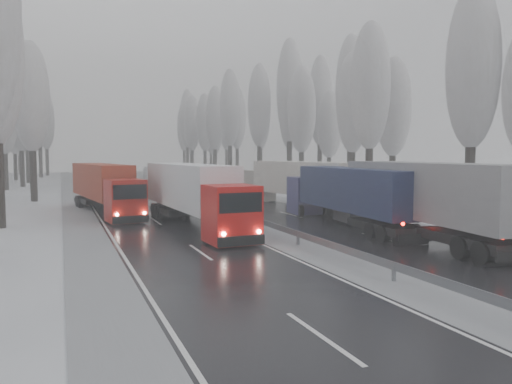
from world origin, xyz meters
TOP-DOWN VIEW (x-y plane):
  - ground at (0.00, 0.00)m, footprint 260.00×260.00m
  - carriageway_right at (5.25, 30.00)m, footprint 7.50×200.00m
  - carriageway_left at (-5.25, 30.00)m, footprint 7.50×200.00m
  - median_slush at (0.00, 30.00)m, footprint 3.00×200.00m
  - shoulder_right at (10.20, 30.00)m, footprint 2.40×200.00m
  - shoulder_left at (-10.20, 30.00)m, footprint 2.40×200.00m
  - median_guardrail at (0.00, 29.99)m, footprint 0.12×200.00m
  - tree_16 at (15.04, 15.67)m, footprint 3.60×3.60m
  - tree_18 at (14.51, 27.03)m, footprint 3.60×3.60m
  - tree_19 at (20.02, 31.03)m, footprint 3.60×3.60m
  - tree_20 at (17.90, 35.17)m, footprint 3.60×3.60m
  - tree_21 at (20.12, 39.17)m, footprint 3.60×3.60m
  - tree_22 at (17.02, 45.60)m, footprint 3.60×3.60m
  - tree_23 at (23.31, 49.60)m, footprint 3.60×3.60m
  - tree_24 at (17.90, 51.02)m, footprint 3.60×3.60m
  - tree_25 at (24.81, 55.02)m, footprint 3.60×3.60m
  - tree_26 at (17.56, 61.27)m, footprint 3.60×3.60m
  - tree_27 at (24.72, 65.27)m, footprint 3.60×3.60m
  - tree_28 at (16.34, 71.95)m, footprint 3.60×3.60m
  - tree_29 at (23.71, 75.95)m, footprint 3.60×3.60m
  - tree_30 at (16.56, 81.70)m, footprint 3.60×3.60m
  - tree_31 at (22.48, 85.70)m, footprint 3.60×3.60m
  - tree_32 at (16.63, 89.21)m, footprint 3.60×3.60m
  - tree_33 at (19.77, 93.21)m, footprint 3.60×3.60m
  - tree_34 at (15.73, 96.32)m, footprint 3.60×3.60m
  - tree_35 at (24.94, 100.32)m, footprint 3.60×3.60m
  - tree_36 at (17.04, 106.16)m, footprint 3.60×3.60m
  - tree_37 at (24.02, 110.16)m, footprint 3.60×3.60m
  - tree_38 at (18.73, 116.73)m, footprint 3.60×3.60m
  - tree_39 at (21.55, 120.73)m, footprint 3.60×3.60m
  - tree_62 at (-13.94, 43.73)m, footprint 3.60×3.60m
  - tree_66 at (-18.16, 62.35)m, footprint 3.60×3.60m
  - tree_68 at (-16.58, 69.11)m, footprint 3.60×3.60m
  - tree_70 at (-16.33, 79.19)m, footprint 3.60×3.60m
  - tree_72 at (-18.93, 88.54)m, footprint 3.60×3.60m
  - tree_74 at (-15.07, 99.33)m, footprint 3.60×3.60m
  - tree_76 at (-14.05, 108.72)m, footprint 3.60×3.60m
  - tree_77 at (-19.66, 112.72)m, footprint 3.60×3.60m
  - tree_78 at (-17.56, 115.31)m, footprint 3.60×3.60m
  - tree_79 at (-20.33, 119.31)m, footprint 3.60×3.60m
  - truck_grey_tarp at (6.87, 11.32)m, footprint 4.36×16.88m
  - truck_blue_box at (5.87, 16.79)m, footprint 3.49×15.20m
  - truck_cream_box at (7.68, 28.00)m, footprint 4.53×16.17m
  - box_truck_distant at (3.79, 79.34)m, footprint 2.48×6.78m
  - truck_red_white at (-3.54, 20.01)m, footprint 3.30×16.04m
  - truck_red_red at (-8.21, 30.34)m, footprint 4.37×15.50m

SIDE VIEW (x-z plane):
  - ground at x=0.00m, z-range 0.00..0.00m
  - carriageway_right at x=5.25m, z-range 0.00..0.03m
  - carriageway_left at x=-5.25m, z-range 0.00..0.03m
  - median_slush at x=0.00m, z-range 0.00..0.04m
  - shoulder_right at x=10.20m, z-range 0.00..0.04m
  - shoulder_left at x=-10.20m, z-range 0.00..0.04m
  - median_guardrail at x=0.00m, z-range 0.22..0.98m
  - box_truck_distant at x=3.79m, z-range 0.02..2.51m
  - truck_blue_box at x=5.87m, z-range 0.32..4.19m
  - truck_red_red at x=-8.21m, z-range 0.33..4.27m
  - truck_red_white at x=-3.54m, z-range 0.34..4.43m
  - truck_cream_box at x=7.68m, z-range 0.34..4.46m
  - truck_grey_tarp at x=6.87m, z-range 0.36..4.65m
  - tree_23 at x=23.31m, z-range 1.99..15.54m
  - tree_77 at x=-19.66m, z-range 2.10..16.42m
  - tree_33 at x=19.77m, z-range 2.10..16.42m
  - tree_19 at x=20.02m, z-range 2.13..16.70m
  - tree_72 at x=-18.93m, z-range 2.21..17.31m
  - tree_66 at x=-18.16m, z-range 2.22..17.45m
  - tree_20 at x=17.90m, z-range 2.29..18.00m
  - tree_22 at x=17.02m, z-range 2.31..18.17m
  - tree_62 at x=-13.94m, z-range 2.34..18.38m
  - tree_39 at x=21.55m, z-range 2.36..18.54m
  - tree_37 at x=24.02m, z-range 2.38..18.75m
  - tree_16 at x=15.04m, z-range 2.40..18.93m
  - tree_18 at x=14.51m, z-range 2.41..18.99m
  - tree_68 at x=-16.58m, z-range 2.42..19.07m
  - tree_79 at x=-20.33m, z-range 2.48..19.54m
  - tree_70 at x=-16.33m, z-range 2.48..19.57m
  - tree_32 at x=16.63m, z-range 2.51..19.85m
  - tree_27 at x=24.72m, z-range 2.55..20.17m
  - tree_34 at x=15.73m, z-range 2.55..20.19m
  - tree_30 at x=16.56m, z-range 2.59..20.45m
  - tree_38 at x=18.73m, z-range 2.60..20.58m
  - tree_29 at x=23.71m, z-range 2.62..20.73m
  - tree_35 at x=24.94m, z-range 2.64..20.89m
  - tree_76 at x=-14.05m, z-range 2.68..21.23m
  - tree_31 at x=22.48m, z-range 2.68..21.26m
  - tree_21 at x=20.12m, z-range 2.69..21.31m
  - tree_26 at x=17.56m, z-range 2.71..21.49m
  - tree_25 at x=24.81m, z-range 2.80..22.24m
  - tree_78 at x=-17.56m, z-range 2.81..22.37m
  - tree_28 at x=16.34m, z-range 2.82..22.45m
  - tree_74 at x=-15.07m, z-range 2.83..22.52m
  - tree_36 at x=17.04m, z-range 2.91..23.13m
  - tree_24 at x=17.90m, z-range 2.94..23.43m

